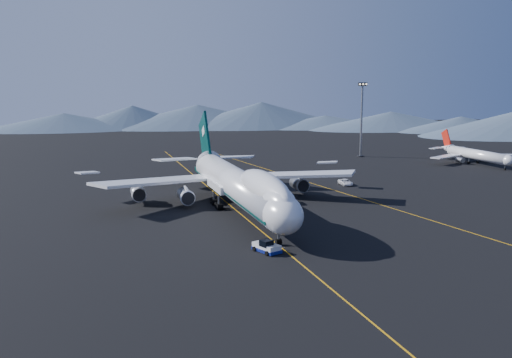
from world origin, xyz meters
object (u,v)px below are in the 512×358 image
object	(u,v)px
boeing_747	(237,184)
service_van	(345,182)
pushback_tug	(267,248)
floodlight_mast	(361,119)
second_jet	(474,154)

from	to	relation	value
boeing_747	service_van	xyz separation A→B (m)	(35.05, 21.67, -5.05)
pushback_tug	floodlight_mast	distance (m)	124.95
boeing_747	second_jet	bearing A→B (deg)	26.24
boeing_747	floodlight_mast	size ratio (longest dim) A/B	2.72
pushback_tug	second_jet	xyz separation A→B (m)	(96.19, 75.47, 2.49)
second_jet	floodlight_mast	world-z (taller)	floodlight_mast
second_jet	service_van	world-z (taller)	second_jet
boeing_747	second_jet	xyz separation A→B (m)	(93.19, 45.93, -2.67)
second_jet	floodlight_mast	xyz separation A→B (m)	(-27.24, 27.95, 10.33)
boeing_747	service_van	world-z (taller)	boeing_747
pushback_tug	second_jet	bearing A→B (deg)	16.54
boeing_747	floodlight_mast	xyz separation A→B (m)	(65.94, 73.88, 7.66)
boeing_747	pushback_tug	size ratio (longest dim) A/B	13.46
second_jet	pushback_tug	bearing A→B (deg)	-166.55
boeing_747	pushback_tug	bearing A→B (deg)	-95.80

